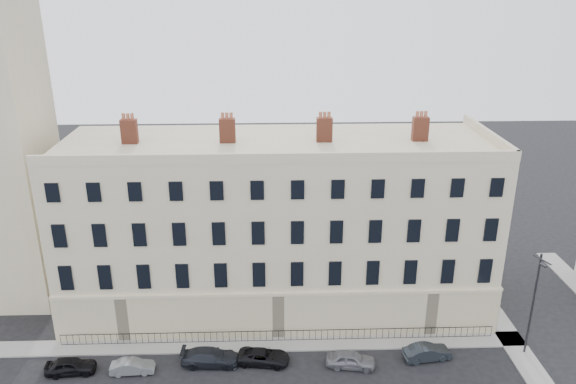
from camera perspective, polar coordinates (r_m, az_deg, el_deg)
The scene contains 12 objects.
ground at distance 43.53m, azimuth 7.55°, elevation -18.82°, with size 160.00×160.00×0.00m, color black.
terrace at distance 49.27m, azimuth -1.11°, elevation -3.33°, with size 36.22×12.22×17.00m.
pavement_terrace at distance 47.07m, azimuth -6.00°, elevation -15.19°, with size 48.00×2.00×0.12m, color gray.
pavement_east_return at distance 53.13m, azimuth 20.42°, elevation -11.94°, with size 2.00×24.00×0.12m, color gray.
railings at distance 46.99m, azimuth -0.96°, elevation -14.40°, with size 35.00×0.04×0.96m.
car_a at distance 46.72m, azimuth -21.20°, elevation -16.15°, with size 1.48×3.68×1.26m, color black.
car_b at distance 45.42m, azimuth -15.52°, elevation -16.72°, with size 1.13×3.25×1.07m, color slate.
car_c at distance 44.99m, azimuth -7.88°, elevation -16.28°, with size 1.82×4.47×1.30m, color black.
car_d at distance 44.83m, azimuth -2.48°, elevation -16.38°, with size 1.84×3.98×1.11m, color black.
car_e at distance 44.64m, azimuth 6.40°, elevation -16.56°, with size 1.50×3.73×1.27m, color slate.
car_f at distance 46.40m, azimuth 13.96°, elevation -15.52°, with size 1.30×3.74×1.23m, color #20262B.
streetlamp at distance 47.13m, azimuth 23.68°, elevation -10.07°, with size 0.81×1.81×8.73m.
Camera 1 is at (-6.54, -33.01, 27.62)m, focal length 35.00 mm.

